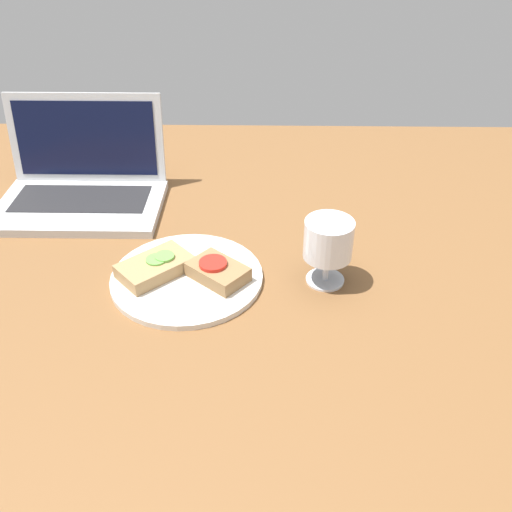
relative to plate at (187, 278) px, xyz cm
name	(u,v)px	position (x,y,z in cm)	size (l,w,h in cm)	color
wooden_table	(246,294)	(9.96, -1.74, -2.00)	(140.00, 140.00, 3.00)	brown
plate	(187,278)	(0.00, 0.00, 0.00)	(25.60, 25.60, 1.01)	silver
sandwich_with_tomato	(218,271)	(5.28, -0.59, 1.87)	(11.42, 11.05, 3.12)	#937047
sandwich_with_cucumber	(155,267)	(-5.30, 0.64, 1.77)	(13.62, 13.33, 2.89)	#A88456
wine_glass	(328,242)	(23.31, 0.28, 7.28)	(8.02, 8.02, 11.58)	white
laptop	(82,184)	(-24.36, 26.41, 3.51)	(32.79, 23.71, 19.91)	silver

